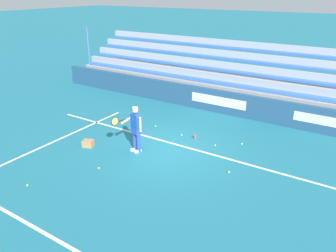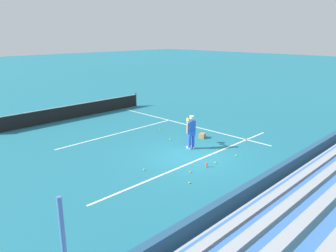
% 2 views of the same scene
% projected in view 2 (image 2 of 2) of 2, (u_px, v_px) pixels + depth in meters
% --- Properties ---
extents(ground_plane, '(160.00, 160.00, 0.00)m').
position_uv_depth(ground_plane, '(191.00, 157.00, 15.55)').
color(ground_plane, '#1E6B7F').
extents(court_baseline_white, '(12.00, 0.10, 0.01)m').
position_uv_depth(court_baseline_white, '(199.00, 159.00, 15.21)').
color(court_baseline_white, white).
rests_on(court_baseline_white, ground).
extents(court_sideline_white, '(0.10, 12.00, 0.01)m').
position_uv_depth(court_sideline_white, '(185.00, 124.00, 21.06)').
color(court_sideline_white, white).
rests_on(court_sideline_white, ground).
extents(court_service_line_white, '(8.22, 0.10, 0.01)m').
position_uv_depth(court_service_line_white, '(120.00, 133.00, 19.26)').
color(court_service_line_white, white).
rests_on(court_service_line_white, ground).
extents(back_wall_sponsor_board, '(20.05, 0.25, 1.10)m').
position_uv_depth(back_wall_sponsor_board, '(286.00, 175.00, 12.23)').
color(back_wall_sponsor_board, navy).
rests_on(back_wall_sponsor_board, ground).
extents(tennis_player, '(0.75, 0.95, 1.71)m').
position_uv_depth(tennis_player, '(191.00, 132.00, 16.42)').
color(tennis_player, blue).
rests_on(tennis_player, ground).
extents(ball_box_cardboard, '(0.48, 0.43, 0.26)m').
position_uv_depth(ball_box_cardboard, '(202.00, 136.00, 18.31)').
color(ball_box_cardboard, '#A87F51').
rests_on(ball_box_cardboard, ground).
extents(tennis_ball_far_right, '(0.07, 0.07, 0.07)m').
position_uv_depth(tennis_ball_far_right, '(170.00, 139.00, 17.99)').
color(tennis_ball_far_right, '#CCE533').
rests_on(tennis_ball_far_right, ground).
extents(tennis_ball_toward_net, '(0.07, 0.07, 0.07)m').
position_uv_depth(tennis_ball_toward_net, '(190.00, 172.00, 13.77)').
color(tennis_ball_toward_net, '#CCE533').
rests_on(tennis_ball_toward_net, ground).
extents(tennis_ball_stray_back, '(0.07, 0.07, 0.07)m').
position_uv_depth(tennis_ball_stray_back, '(215.00, 163.00, 14.75)').
color(tennis_ball_stray_back, '#CCE533').
rests_on(tennis_ball_stray_back, ground).
extents(tennis_ball_on_baseline, '(0.07, 0.07, 0.07)m').
position_uv_depth(tennis_ball_on_baseline, '(236.00, 155.00, 15.60)').
color(tennis_ball_on_baseline, '#CCE533').
rests_on(tennis_ball_on_baseline, ground).
extents(tennis_ball_midcourt, '(0.07, 0.07, 0.07)m').
position_uv_depth(tennis_ball_midcourt, '(160.00, 128.00, 20.06)').
color(tennis_ball_midcourt, '#CCE533').
rests_on(tennis_ball_midcourt, ground).
extents(tennis_ball_far_left, '(0.07, 0.07, 0.07)m').
position_uv_depth(tennis_ball_far_left, '(189.00, 183.00, 12.76)').
color(tennis_ball_far_left, '#CCE533').
rests_on(tennis_ball_far_left, ground).
extents(tennis_ball_near_player, '(0.07, 0.07, 0.07)m').
position_uv_depth(tennis_ball_near_player, '(144.00, 170.00, 13.98)').
color(tennis_ball_near_player, '#CCE533').
rests_on(tennis_ball_near_player, ground).
extents(water_bottle, '(0.07, 0.07, 0.22)m').
position_uv_depth(water_bottle, '(207.00, 165.00, 14.30)').
color(water_bottle, '#EA4C33').
rests_on(water_bottle, ground).
extents(tennis_net, '(11.09, 0.09, 1.07)m').
position_uv_depth(tennis_net, '(75.00, 111.00, 22.54)').
color(tennis_net, '#33383D').
rests_on(tennis_net, ground).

